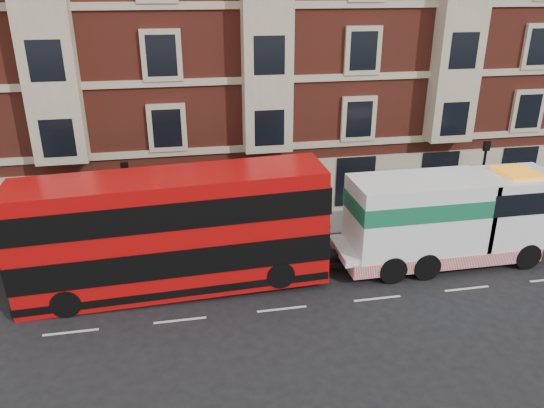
# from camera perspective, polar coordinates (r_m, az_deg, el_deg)

# --- Properties ---
(ground) EXTENTS (120.00, 120.00, 0.00)m
(ground) POSITION_cam_1_polar(r_m,az_deg,el_deg) (21.42, 1.08, -11.24)
(ground) COLOR black
(ground) RESTS_ON ground
(sidewalk) EXTENTS (90.00, 3.00, 0.15)m
(sidewalk) POSITION_cam_1_polar(r_m,az_deg,el_deg) (27.82, -2.12, -2.61)
(sidewalk) COLOR slate
(sidewalk) RESTS_ON ground
(victorian_terrace) EXTENTS (45.00, 12.00, 20.40)m
(victorian_terrace) POSITION_cam_1_polar(r_m,az_deg,el_deg) (32.72, -3.64, 19.32)
(victorian_terrace) COLOR maroon
(victorian_terrace) RESTS_ON ground
(lamp_post_west) EXTENTS (0.35, 0.15, 4.35)m
(lamp_post_west) POSITION_cam_1_polar(r_m,az_deg,el_deg) (25.44, -15.21, 0.45)
(lamp_post_west) COLOR black
(lamp_post_west) RESTS_ON sidewalk
(lamp_post_east) EXTENTS (0.35, 0.15, 4.35)m
(lamp_post_east) POSITION_cam_1_polar(r_m,az_deg,el_deg) (29.84, 21.66, 2.92)
(lamp_post_east) COLOR black
(lamp_post_east) RESTS_ON sidewalk
(double_decker_bus) EXTENTS (12.47, 2.86, 5.05)m
(double_decker_bus) POSITION_cam_1_polar(r_m,az_deg,el_deg) (21.86, -10.64, -2.86)
(double_decker_bus) COLOR red
(double_decker_bus) RESTS_ON ground
(tow_truck) EXTENTS (9.99, 2.95, 4.16)m
(tow_truck) POSITION_cam_1_polar(r_m,az_deg,el_deg) (25.01, 18.21, -1.46)
(tow_truck) COLOR white
(tow_truck) RESTS_ON ground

